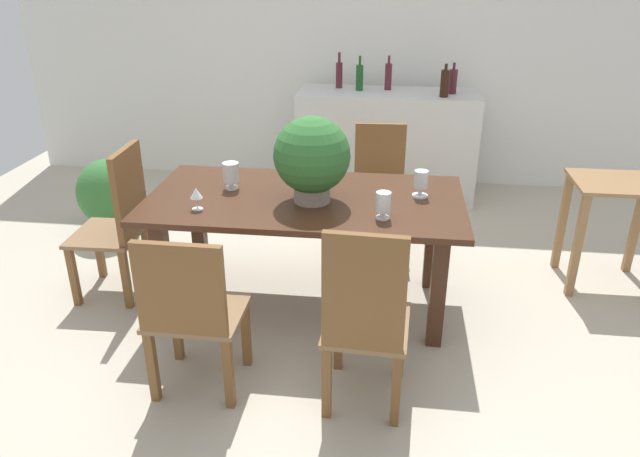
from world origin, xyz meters
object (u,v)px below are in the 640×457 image
Objects in this scene: chair_far_right at (379,183)px; side_table at (613,210)px; crystal_vase_right at (383,203)px; kitchen_counter at (386,146)px; dining_table at (305,214)px; wine_bottle_amber at (445,83)px; wine_bottle_tall at (388,76)px; wine_bottle_dark at (360,77)px; flower_centerpiece at (312,157)px; chair_head_end at (120,217)px; crystal_vase_left at (231,173)px; wine_glass at (196,194)px; crystal_vase_center_near at (421,182)px; wine_bottle_green at (453,81)px; chair_near_right at (365,317)px; potted_plant_floor at (109,195)px; wine_bottle_clear at (339,74)px; chair_near_left at (190,309)px.

chair_far_right is 1.26× the size of side_table.
crystal_vase_right is 0.10× the size of kitchen_counter.
wine_bottle_amber is at bearing 63.66° from dining_table.
wine_bottle_tall is at bearing 78.13° from dining_table.
chair_far_right is 3.14× the size of wine_bottle_dark.
flower_centerpiece is 1.70× the size of wine_bottle_dark.
wine_bottle_dark is (1.40, 2.06, 0.55)m from chair_head_end.
wine_bottle_amber reaches higher than crystal_vase_left.
wine_glass is at bearing -162.14° from flower_centerpiece.
wine_bottle_green reaches higher than crystal_vase_center_near.
chair_head_end is 0.99× the size of chair_near_right.
dining_table is at bearing -165.03° from side_table.
wine_bottle_amber is 0.93× the size of wine_bottle_tall.
wine_bottle_green is (1.49, 1.93, 0.24)m from crystal_vase_left.
flower_centerpiece is (1.27, -0.06, 0.48)m from chair_head_end.
kitchen_counter is at bearing 65.39° from wine_glass.
wine_bottle_dark is (0.78, 2.33, 0.26)m from wine_glass.
crystal_vase_right reaches higher than potted_plant_floor.
wine_bottle_clear is at bearing 148.87° from chair_head_end.
wine_bottle_dark is 1.09× the size of wine_bottle_amber.
kitchen_counter reaches higher than chair_near_left.
wine_bottle_dark is 1.14× the size of wine_bottle_green.
crystal_vase_left is 0.64× the size of wine_bottle_green.
wine_glass is 2.64m from wine_bottle_amber.
chair_near_left is 0.78m from wine_glass.
chair_near_left is at bearing -98.01° from wine_bottle_clear.
crystal_vase_left is 2.25m from wine_bottle_tall.
crystal_vase_right is at bearing -152.17° from side_table.
chair_head_end is at bearing -170.60° from side_table.
chair_head_end is 3.25m from side_table.
wine_bottle_clear is 0.44m from wine_bottle_tall.
potted_plant_floor is (-1.93, -1.15, -0.77)m from wine_bottle_dark.
dining_table is 6.37× the size of wine_bottle_dark.
wine_bottle_dark reaches higher than chair_far_right.
wine_bottle_amber is at bearing 51.76° from crystal_vase_left.
chair_near_right reaches higher than crystal_vase_left.
chair_far_right reaches higher than chair_near_left.
wine_bottle_clear reaches higher than wine_glass.
wine_bottle_dark reaches higher than chair_head_end.
wine_bottle_amber is at bearing 65.63° from flower_centerpiece.
wine_bottle_dark is 0.96× the size of wine_bottle_clear.
crystal_vase_right is at bearing 79.26° from chair_head_end.
chair_near_left is 6.91× the size of wine_glass.
wine_bottle_clear is (-1.01, 0.13, 0.01)m from wine_bottle_green.
crystal_vase_right is 0.57× the size of wine_bottle_amber.
wine_glass is at bearing -125.35° from wine_bottle_amber.
wine_bottle_green is 0.89× the size of wine_bottle_tall.
chair_near_left is 1.22× the size of side_table.
kitchen_counter is 6.05× the size of wine_bottle_green.
crystal_vase_left is 0.37m from wine_glass.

